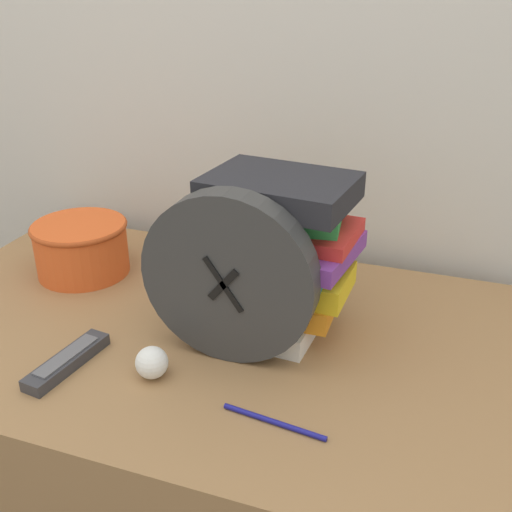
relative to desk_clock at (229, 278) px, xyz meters
name	(u,v)px	position (x,y,z in m)	size (l,w,h in m)	color
wall_back	(273,32)	(-0.09, 0.48, 0.32)	(6.00, 0.04, 2.40)	beige
desk	(206,475)	(-0.09, 0.06, -0.51)	(1.14, 0.70, 0.74)	olive
desk_clock	(229,278)	(0.00, 0.00, 0.00)	(0.29, 0.05, 0.29)	#333333
book_stack	(281,250)	(0.05, 0.12, 0.00)	(0.27, 0.21, 0.28)	white
basket	(81,246)	(-0.40, 0.18, -0.08)	(0.20, 0.20, 0.11)	#E05623
tv_remote	(67,361)	(-0.24, -0.12, -0.13)	(0.06, 0.17, 0.02)	#333338
crumpled_paper_ball	(152,363)	(-0.09, -0.10, -0.12)	(0.05, 0.05, 0.05)	white
pen	(274,422)	(0.12, -0.14, -0.14)	(0.16, 0.03, 0.01)	navy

